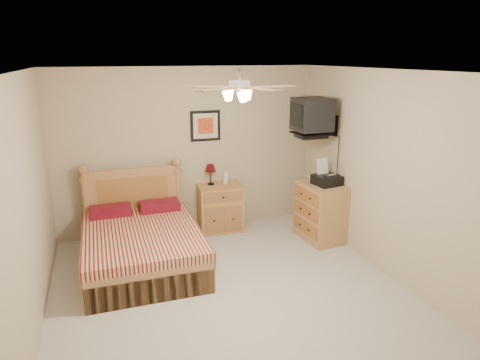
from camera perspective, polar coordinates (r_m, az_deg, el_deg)
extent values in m
plane|color=#ADA79C|center=(5.02, -0.83, -15.57)|extent=(4.50, 4.50, 0.00)
cube|color=white|center=(4.27, -0.97, 14.29)|extent=(4.00, 4.50, 0.04)
cube|color=tan|center=(6.59, -6.89, 3.92)|extent=(4.00, 0.04, 2.50)
cube|color=tan|center=(2.63, 14.93, -16.46)|extent=(4.00, 0.04, 2.50)
cube|color=tan|center=(4.35, -26.92, -4.30)|extent=(0.04, 4.50, 2.50)
cube|color=tan|center=(5.41, 19.70, 0.34)|extent=(0.04, 4.50, 2.50)
cube|color=#B47739|center=(6.71, -2.67, -3.67)|extent=(0.70, 0.55, 0.72)
imported|color=silver|center=(6.63, -1.94, 0.44)|extent=(0.11, 0.11, 0.23)
cube|color=black|center=(6.56, -4.64, 7.22)|extent=(0.46, 0.04, 0.46)
cube|color=#A27941|center=(6.44, 10.70, -4.17)|extent=(0.56, 0.76, 0.86)
imported|color=#B7AF93|center=(6.51, 9.31, 0.21)|extent=(0.25, 0.31, 0.03)
imported|color=tan|center=(6.54, 9.46, 0.47)|extent=(0.21, 0.26, 0.02)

